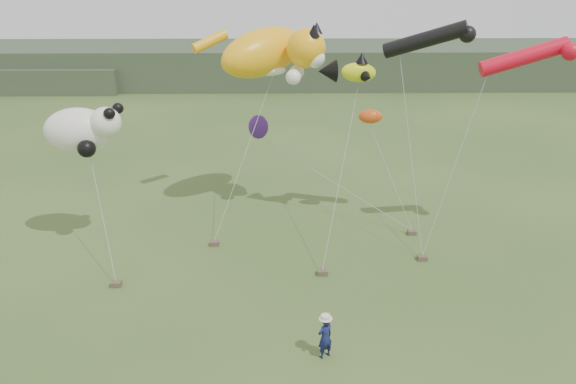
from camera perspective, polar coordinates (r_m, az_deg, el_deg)
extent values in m
plane|color=#385123|center=(20.68, 3.41, -12.86)|extent=(120.00, 120.00, 0.00)
cube|color=#2D3D28|center=(62.72, 0.46, 12.89)|extent=(90.00, 12.00, 4.00)
cube|color=#2D3D28|center=(66.33, -26.85, 10.43)|extent=(25.00, 8.00, 2.50)
imported|color=#13194A|center=(18.60, 3.78, -14.52)|extent=(0.65, 0.59, 1.49)
cube|color=brown|center=(25.84, -7.48, -5.17)|extent=(0.40, 0.32, 0.21)
cube|color=brown|center=(23.34, 3.51, -8.16)|extent=(0.40, 0.32, 0.21)
cube|color=brown|center=(25.09, 13.48, -6.51)|extent=(0.40, 0.32, 0.21)
cube|color=brown|center=(23.55, -17.06, -8.90)|extent=(0.40, 0.32, 0.21)
cube|color=brown|center=(27.26, 12.46, -4.02)|extent=(0.40, 0.32, 0.21)
ellipsoid|color=#FFAF12|center=(27.29, -2.54, 14.02)|extent=(5.22, 4.98, 2.88)
sphere|color=#FFAF12|center=(26.29, 1.86, 14.38)|extent=(1.79, 1.79, 1.79)
cone|color=black|center=(25.71, 2.63, 16.10)|extent=(0.56, 0.68, 0.67)
cone|color=black|center=(26.71, 2.94, 16.31)|extent=(0.56, 0.64, 0.63)
sphere|color=white|center=(26.07, 2.78, 13.43)|extent=(0.89, 0.89, 0.89)
ellipsoid|color=white|center=(27.11, -2.10, 12.28)|extent=(1.75, 0.87, 0.55)
sphere|color=white|center=(25.86, 0.55, 11.60)|extent=(0.69, 0.69, 0.69)
sphere|color=white|center=(27.23, 0.90, 12.12)|extent=(0.69, 0.69, 0.69)
cylinder|color=#FFAF12|center=(28.22, -7.94, 14.91)|extent=(1.85, 1.35, 1.08)
ellipsoid|color=#D2E114|center=(25.64, 7.18, 11.97)|extent=(1.73, 0.88, 0.97)
cone|color=black|center=(25.83, 3.98, 12.15)|extent=(0.92, 1.12, 1.03)
cone|color=black|center=(25.56, 7.51, 13.35)|extent=(0.57, 0.57, 0.46)
cone|color=black|center=(25.16, 8.13, 11.46)|extent=(0.61, 0.64, 0.46)
cone|color=black|center=(26.27, 7.76, 11.92)|extent=(0.61, 0.64, 0.46)
cylinder|color=black|center=(25.49, 13.74, 14.80)|extent=(3.57, 1.98, 1.75)
sphere|color=black|center=(25.35, 17.76, 15.02)|extent=(0.71, 0.71, 0.71)
cylinder|color=red|center=(25.44, 22.83, 12.52)|extent=(3.58, 0.76, 1.66)
sphere|color=red|center=(25.57, 26.76, 12.60)|extent=(0.70, 0.70, 0.70)
ellipsoid|color=white|center=(25.49, -20.50, 5.88)|extent=(2.90, 1.93, 1.93)
sphere|color=white|center=(24.68, -18.03, 6.74)|extent=(1.29, 1.29, 1.29)
sphere|color=black|center=(24.08, -17.70, 7.60)|extent=(0.47, 0.47, 0.47)
sphere|color=black|center=(24.90, -16.90, 8.14)|extent=(0.47, 0.47, 0.47)
sphere|color=black|center=(24.68, -19.78, 4.17)|extent=(0.75, 0.75, 0.75)
sphere|color=black|center=(26.19, -21.94, 5.09)|extent=(0.75, 0.75, 0.75)
ellipsoid|color=#D04913|center=(26.63, 8.37, 7.60)|extent=(1.12, 0.65, 0.65)
ellipsoid|color=#421C6E|center=(29.41, -3.03, 6.63)|extent=(1.04, 0.70, 1.27)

